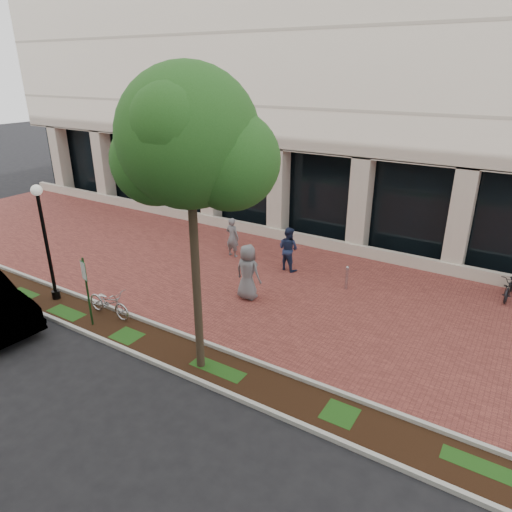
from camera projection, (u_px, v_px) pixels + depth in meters
The scene contains 14 objects.
ground at pixel (260, 282), 17.39m from camera, with size 120.00×120.00×0.00m, color black.
brick_plaza at pixel (260, 282), 17.39m from camera, with size 40.00×9.00×0.01m, color brown.
planting_strip at pixel (166, 348), 13.27m from camera, with size 40.00×1.50×0.01m, color black.
curb_plaza_side at pixel (183, 334), 13.84m from camera, with size 40.00×0.12×0.12m, color #B4B4AA.
curb_street_side at pixel (147, 359), 12.66m from camera, with size 40.00×0.12×0.12m, color #B4B4AA.
near_office_building at pixel (375, 12), 21.78m from camera, with size 40.00×12.12×16.00m.
parking_sign at pixel (86, 283), 13.91m from camera, with size 0.34×0.07×2.31m.
lamppost at pixel (45, 237), 15.26m from camera, with size 0.36×0.36×4.10m.
street_tree at pixel (191, 147), 10.25m from camera, with size 3.90×3.25×7.74m.
locked_bicycle at pixel (109, 302), 14.86m from camera, with size 0.63×1.82×0.96m, color #B3B3B7.
pedestrian_left at pixel (232, 237), 19.47m from camera, with size 0.63×0.41×1.73m, color slate.
pedestrian_mid at pixel (288, 249), 18.14m from camera, with size 0.87×0.68×1.79m, color #1E294B.
pedestrian_right at pixel (248, 272), 15.81m from camera, with size 0.98×0.64×2.00m, color slate.
bollard at pixel (347, 277), 16.66m from camera, with size 0.12×0.12×0.92m.
Camera 1 is at (8.19, -13.40, 7.54)m, focal length 32.00 mm.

